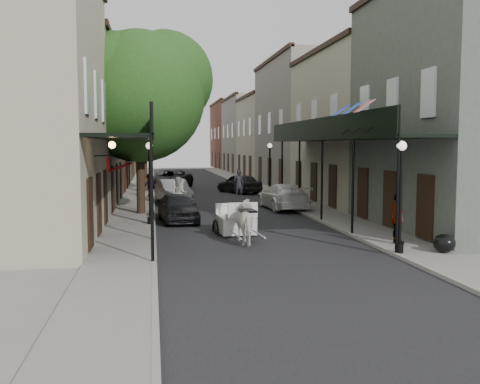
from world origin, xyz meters
name	(u,v)px	position (x,y,z in m)	size (l,w,h in m)	color
ground	(266,249)	(0.00, 0.00, 0.00)	(140.00, 140.00, 0.00)	gray
road	(208,196)	(0.00, 20.00, 0.01)	(8.00, 90.00, 0.01)	black
sidewalk_left	(138,196)	(-5.00, 20.00, 0.06)	(2.20, 90.00, 0.12)	gray
sidewalk_right	(276,194)	(5.00, 20.00, 0.06)	(2.20, 90.00, 0.12)	gray
building_row_left	(99,127)	(-8.60, 30.00, 5.25)	(5.00, 80.00, 10.50)	#A69F85
building_row_right	(289,128)	(8.60, 30.00, 5.25)	(5.00, 80.00, 10.50)	gray
gallery_left	(134,137)	(-4.79, 6.98, 4.05)	(2.20, 18.05, 4.88)	black
gallery_right	(332,138)	(4.79, 6.98, 4.05)	(2.20, 18.05, 4.88)	black
tree_near	(147,91)	(-4.20, 10.18, 6.49)	(7.31, 6.80, 9.63)	#382619
tree_far	(148,118)	(-4.25, 24.18, 5.84)	(6.45, 6.00, 8.61)	#382619
lamppost_right_near	(401,195)	(4.10, -2.00, 2.05)	(0.32, 0.32, 3.71)	black
lamppost_left	(150,182)	(-4.10, 6.00, 2.05)	(0.32, 0.32, 3.71)	black
lamppost_right_far	(270,169)	(4.10, 18.00, 2.05)	(0.32, 0.32, 3.71)	black
horse	(248,222)	(-0.45, 1.09, 0.81)	(0.88, 1.93, 1.63)	silver
carriage	(234,208)	(-0.62, 3.62, 1.06)	(1.79, 2.49, 2.73)	black
pedestrian_walking	(179,193)	(-2.50, 12.12, 0.94)	(0.92, 0.71, 1.89)	#BABCB1
pedestrian_sidewalk_left	(150,185)	(-4.20, 19.23, 0.92)	(1.03, 0.59, 1.60)	gray
pedestrian_sidewalk_right	(398,219)	(4.77, -0.46, 1.04)	(1.08, 0.45, 1.85)	gray
car_left_near	(178,207)	(-2.79, 7.27, 0.70)	(1.66, 4.13, 1.41)	black
car_left_mid	(173,192)	(-2.71, 15.35, 0.77)	(1.62, 4.65, 1.53)	gray
car_left_far	(169,179)	(-2.60, 27.61, 0.79)	(2.62, 5.68, 1.58)	black
car_right_near	(283,196)	(3.44, 11.43, 0.75)	(2.09, 5.14, 1.49)	white
car_right_far	(239,183)	(2.63, 22.26, 0.75)	(1.77, 4.41, 1.50)	black
trash_bags	(445,243)	(5.72, -2.03, 0.41)	(0.99, 1.14, 0.63)	black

